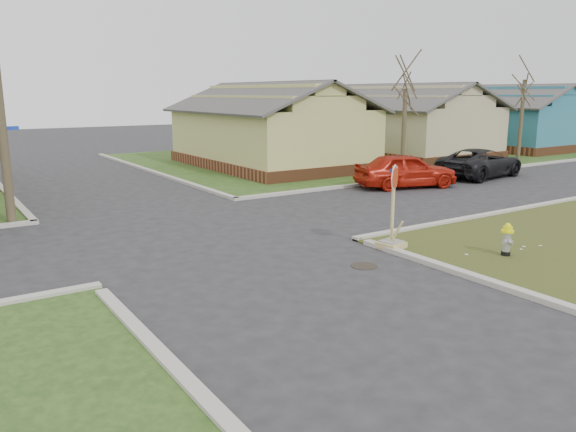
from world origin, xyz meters
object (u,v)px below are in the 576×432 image
fire_hydrant (507,238)px  stop_sign (392,230)px  red_sedan (406,170)px  dark_pickup (480,163)px

fire_hydrant → stop_sign: (-1.91, 2.11, 0.02)m
red_sedan → dark_pickup: bearing=-71.3°
red_sedan → dark_pickup: 5.29m
fire_hydrant → red_sedan: red_sedan is taller
stop_sign → dark_pickup: (12.75, 7.20, 0.17)m
fire_hydrant → stop_sign: stop_sign is taller
fire_hydrant → red_sedan: size_ratio=0.19×
red_sedan → dark_pickup: size_ratio=0.88×
stop_sign → dark_pickup: stop_sign is taller
fire_hydrant → dark_pickup: (10.83, 9.31, 0.19)m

